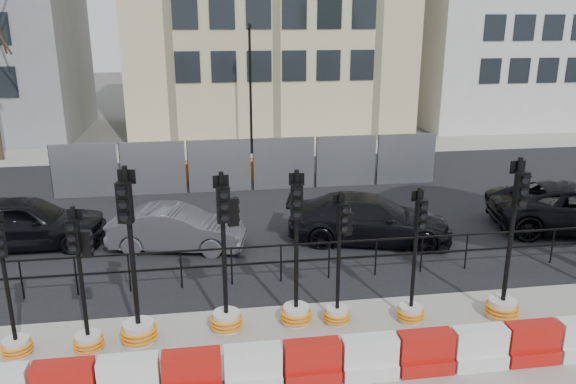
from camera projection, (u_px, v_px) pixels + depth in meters
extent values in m
plane|color=#51514C|center=(288.00, 306.00, 12.70)|extent=(120.00, 120.00, 0.00)
cube|color=black|center=(258.00, 207.00, 19.31)|extent=(40.00, 14.00, 0.03)
cube|color=gray|center=(240.00, 149.00, 27.81)|extent=(40.00, 4.00, 0.02)
cylinder|color=black|center=(22.00, 280.00, 12.83)|extent=(0.04, 0.04, 1.00)
cylinder|color=black|center=(76.00, 277.00, 13.00)|extent=(0.04, 0.04, 1.00)
cylinder|color=black|center=(129.00, 273.00, 13.17)|extent=(0.04, 0.04, 1.00)
cylinder|color=black|center=(181.00, 270.00, 13.35)|extent=(0.04, 0.04, 1.00)
cylinder|color=black|center=(232.00, 267.00, 13.52)|extent=(0.04, 0.04, 1.00)
cylinder|color=black|center=(281.00, 264.00, 13.69)|extent=(0.04, 0.04, 1.00)
cylinder|color=black|center=(329.00, 261.00, 13.86)|extent=(0.04, 0.04, 1.00)
cylinder|color=black|center=(376.00, 258.00, 14.03)|extent=(0.04, 0.04, 1.00)
cylinder|color=black|center=(422.00, 255.00, 14.20)|extent=(0.04, 0.04, 1.00)
cylinder|color=black|center=(466.00, 252.00, 14.37)|extent=(0.04, 0.04, 1.00)
cylinder|color=black|center=(510.00, 249.00, 14.55)|extent=(0.04, 0.04, 1.00)
cylinder|color=black|center=(552.00, 246.00, 14.72)|extent=(0.04, 0.04, 1.00)
cube|color=black|center=(281.00, 245.00, 13.55)|extent=(18.00, 0.04, 0.04)
cube|color=black|center=(281.00, 262.00, 13.67)|extent=(18.00, 0.04, 0.04)
cube|color=gray|center=(85.00, 171.00, 20.05)|extent=(2.30, 0.05, 2.00)
cylinder|color=black|center=(51.00, 172.00, 19.88)|extent=(0.05, 0.05, 2.00)
cube|color=gray|center=(153.00, 169.00, 20.39)|extent=(2.30, 0.05, 2.00)
cylinder|color=black|center=(121.00, 170.00, 20.23)|extent=(0.05, 0.05, 2.00)
cube|color=gray|center=(220.00, 166.00, 20.73)|extent=(2.30, 0.05, 2.00)
cylinder|color=black|center=(188.00, 167.00, 20.57)|extent=(0.05, 0.05, 2.00)
cube|color=gray|center=(284.00, 164.00, 21.08)|extent=(2.30, 0.05, 2.00)
cylinder|color=black|center=(253.00, 165.00, 20.91)|extent=(0.05, 0.05, 2.00)
cube|color=gray|center=(346.00, 161.00, 21.42)|extent=(2.30, 0.05, 2.00)
cylinder|color=black|center=(317.00, 162.00, 21.26)|extent=(0.05, 0.05, 2.00)
cube|color=gray|center=(406.00, 159.00, 21.76)|extent=(2.30, 0.05, 2.00)
cylinder|color=black|center=(378.00, 160.00, 21.60)|extent=(0.05, 0.05, 2.00)
cube|color=orange|center=(147.00, 174.00, 21.93)|extent=(1.00, 0.40, 0.80)
cube|color=orange|center=(199.00, 172.00, 22.21)|extent=(1.00, 0.40, 0.80)
cube|color=orange|center=(249.00, 170.00, 22.50)|extent=(1.00, 0.40, 0.80)
cube|color=orange|center=(298.00, 168.00, 22.79)|extent=(1.00, 0.40, 0.80)
cylinder|color=black|center=(251.00, 91.00, 26.05)|extent=(0.12, 0.12, 6.00)
cube|color=black|center=(250.00, 26.00, 24.96)|extent=(0.12, 0.50, 0.12)
cube|color=red|center=(63.00, 376.00, 9.30)|extent=(1.00, 0.35, 0.50)
cube|color=white|center=(129.00, 371.00, 9.45)|extent=(1.00, 0.35, 0.50)
cube|color=red|center=(192.00, 365.00, 9.60)|extent=(1.00, 0.35, 0.50)
cube|color=white|center=(253.00, 380.00, 9.86)|extent=(1.00, 0.50, 0.30)
cube|color=white|center=(253.00, 360.00, 9.75)|extent=(1.00, 0.35, 0.50)
cube|color=red|center=(312.00, 374.00, 10.01)|extent=(1.00, 0.50, 0.30)
cube|color=red|center=(312.00, 355.00, 9.90)|extent=(1.00, 0.35, 0.50)
cube|color=white|center=(369.00, 369.00, 10.16)|extent=(1.00, 0.50, 0.30)
cube|color=white|center=(370.00, 350.00, 10.05)|extent=(1.00, 0.35, 0.50)
cube|color=red|center=(424.00, 364.00, 10.31)|extent=(1.00, 0.50, 0.30)
cube|color=red|center=(425.00, 345.00, 10.20)|extent=(1.00, 0.35, 0.50)
cube|color=white|center=(477.00, 359.00, 10.46)|extent=(1.00, 0.50, 0.30)
cube|color=white|center=(480.00, 340.00, 10.35)|extent=(1.00, 0.35, 0.50)
cube|color=red|center=(530.00, 354.00, 10.61)|extent=(1.00, 0.50, 0.30)
cube|color=red|center=(532.00, 335.00, 10.50)|extent=(1.00, 0.35, 0.50)
cylinder|color=silver|center=(17.00, 347.00, 10.78)|extent=(0.48, 0.48, 0.36)
torus|color=orange|center=(17.00, 351.00, 10.80)|extent=(0.58, 0.58, 0.04)
torus|color=orange|center=(17.00, 347.00, 10.78)|extent=(0.58, 0.58, 0.04)
torus|color=orange|center=(16.00, 344.00, 10.76)|extent=(0.58, 0.58, 0.04)
cylinder|color=black|center=(6.00, 280.00, 10.36)|extent=(0.08, 0.08, 2.69)
cylinder|color=black|center=(1.00, 253.00, 10.02)|extent=(0.14, 0.09, 0.13)
cylinder|color=silver|center=(89.00, 342.00, 10.94)|extent=(0.49, 0.49, 0.36)
torus|color=orange|center=(89.00, 346.00, 10.96)|extent=(0.59, 0.59, 0.05)
torus|color=orange|center=(89.00, 342.00, 10.94)|extent=(0.59, 0.59, 0.05)
torus|color=orange|center=(88.00, 339.00, 10.92)|extent=(0.59, 0.59, 0.05)
cylinder|color=black|center=(81.00, 275.00, 10.51)|extent=(0.08, 0.08, 2.72)
cube|color=black|center=(74.00, 236.00, 10.16)|extent=(0.23, 0.16, 0.63)
cylinder|color=black|center=(73.00, 248.00, 10.15)|extent=(0.14, 0.07, 0.14)
cylinder|color=black|center=(72.00, 238.00, 10.09)|extent=(0.14, 0.07, 0.14)
cylinder|color=black|center=(71.00, 228.00, 10.04)|extent=(0.14, 0.07, 0.14)
cube|color=black|center=(75.00, 215.00, 10.21)|extent=(0.27, 0.07, 0.22)
cube|color=black|center=(87.00, 243.00, 10.32)|extent=(0.20, 0.14, 0.50)
cylinder|color=silver|center=(139.00, 333.00, 11.20)|extent=(0.60, 0.60, 0.44)
torus|color=orange|center=(139.00, 336.00, 11.23)|extent=(0.72, 0.72, 0.06)
torus|color=orange|center=(139.00, 333.00, 11.20)|extent=(0.72, 0.72, 0.06)
torus|color=orange|center=(139.00, 329.00, 11.18)|extent=(0.72, 0.72, 0.06)
cylinder|color=black|center=(132.00, 250.00, 10.68)|extent=(0.10, 0.10, 3.33)
cube|color=black|center=(125.00, 203.00, 10.25)|extent=(0.30, 0.21, 0.78)
cylinder|color=black|center=(124.00, 217.00, 10.24)|extent=(0.18, 0.09, 0.17)
cylinder|color=black|center=(123.00, 204.00, 10.17)|extent=(0.18, 0.09, 0.17)
cylinder|color=black|center=(122.00, 191.00, 10.10)|extent=(0.18, 0.09, 0.17)
cube|color=black|center=(127.00, 176.00, 10.31)|extent=(0.33, 0.11, 0.27)
cylinder|color=silver|center=(226.00, 321.00, 11.66)|extent=(0.56, 0.56, 0.41)
torus|color=orange|center=(227.00, 325.00, 11.68)|extent=(0.67, 0.67, 0.05)
torus|color=orange|center=(226.00, 321.00, 11.66)|extent=(0.67, 0.67, 0.05)
torus|color=orange|center=(226.00, 318.00, 11.63)|extent=(0.67, 0.67, 0.05)
cylinder|color=black|center=(224.00, 247.00, 11.17)|extent=(0.09, 0.09, 3.11)
cube|color=black|center=(223.00, 205.00, 10.78)|extent=(0.27, 0.18, 0.73)
cylinder|color=black|center=(225.00, 217.00, 10.77)|extent=(0.16, 0.07, 0.16)
cylinder|color=black|center=(224.00, 206.00, 10.70)|extent=(0.16, 0.07, 0.16)
cylinder|color=black|center=(224.00, 195.00, 10.63)|extent=(0.16, 0.07, 0.16)
cube|color=black|center=(221.00, 181.00, 10.82)|extent=(0.31, 0.08, 0.25)
cube|color=black|center=(233.00, 212.00, 11.01)|extent=(0.22, 0.16, 0.57)
cylinder|color=silver|center=(296.00, 315.00, 11.90)|extent=(0.56, 0.56, 0.41)
torus|color=orange|center=(296.00, 318.00, 11.93)|extent=(0.67, 0.67, 0.05)
torus|color=orange|center=(296.00, 315.00, 11.90)|extent=(0.67, 0.67, 0.05)
torus|color=orange|center=(296.00, 311.00, 11.88)|extent=(0.67, 0.67, 0.05)
cylinder|color=black|center=(296.00, 243.00, 11.41)|extent=(0.09, 0.09, 3.09)
cube|color=black|center=(297.00, 202.00, 11.02)|extent=(0.26, 0.18, 0.72)
cylinder|color=black|center=(297.00, 214.00, 11.01)|extent=(0.16, 0.07, 0.15)
cylinder|color=black|center=(297.00, 203.00, 10.94)|extent=(0.16, 0.07, 0.15)
cylinder|color=black|center=(297.00, 192.00, 10.88)|extent=(0.16, 0.07, 0.15)
cube|color=black|center=(297.00, 179.00, 11.08)|extent=(0.31, 0.07, 0.25)
cylinder|color=silver|center=(337.00, 315.00, 11.94)|extent=(0.48, 0.48, 0.36)
torus|color=orange|center=(337.00, 318.00, 11.96)|extent=(0.58, 0.58, 0.04)
torus|color=orange|center=(337.00, 315.00, 11.94)|extent=(0.58, 0.58, 0.04)
torus|color=orange|center=(337.00, 312.00, 11.92)|extent=(0.58, 0.58, 0.04)
cylinder|color=black|center=(339.00, 254.00, 11.52)|extent=(0.08, 0.08, 2.68)
cube|color=black|center=(343.00, 218.00, 11.19)|extent=(0.24, 0.18, 0.63)
cylinder|color=black|center=(344.00, 229.00, 11.18)|extent=(0.14, 0.08, 0.13)
cylinder|color=black|center=(344.00, 219.00, 11.13)|extent=(0.14, 0.08, 0.13)
cylinder|color=black|center=(345.00, 210.00, 11.07)|extent=(0.14, 0.08, 0.13)
cube|color=black|center=(339.00, 199.00, 11.22)|extent=(0.26, 0.10, 0.21)
cube|color=black|center=(347.00, 224.00, 11.41)|extent=(0.20, 0.16, 0.49)
cylinder|color=silver|center=(411.00, 313.00, 12.01)|extent=(0.49, 0.49, 0.36)
torus|color=orange|center=(410.00, 316.00, 12.03)|extent=(0.59, 0.59, 0.05)
torus|color=orange|center=(411.00, 313.00, 12.01)|extent=(0.59, 0.59, 0.05)
torus|color=orange|center=(411.00, 310.00, 11.99)|extent=(0.59, 0.59, 0.05)
cylinder|color=black|center=(415.00, 251.00, 11.58)|extent=(0.08, 0.08, 2.73)
cube|color=black|center=(421.00, 215.00, 11.24)|extent=(0.24, 0.17, 0.64)
cylinder|color=black|center=(422.00, 226.00, 11.23)|extent=(0.14, 0.07, 0.14)
cylinder|color=black|center=(423.00, 216.00, 11.17)|extent=(0.14, 0.07, 0.14)
cylinder|color=black|center=(424.00, 207.00, 11.11)|extent=(0.14, 0.07, 0.14)
cube|color=black|center=(418.00, 196.00, 11.28)|extent=(0.27, 0.08, 0.22)
cylinder|color=silver|center=(502.00, 309.00, 12.14)|extent=(0.59, 0.59, 0.44)
torus|color=orange|center=(501.00, 312.00, 12.17)|extent=(0.71, 0.71, 0.05)
torus|color=orange|center=(502.00, 309.00, 12.14)|extent=(0.71, 0.71, 0.05)
torus|color=orange|center=(502.00, 305.00, 12.11)|extent=(0.71, 0.71, 0.05)
cylinder|color=black|center=(511.00, 234.00, 11.62)|extent=(0.10, 0.10, 3.26)
cube|color=black|center=(521.00, 190.00, 11.21)|extent=(0.27, 0.17, 0.76)
cylinder|color=black|center=(522.00, 203.00, 11.20)|extent=(0.17, 0.07, 0.16)
cylinder|color=black|center=(524.00, 192.00, 11.13)|extent=(0.17, 0.07, 0.16)
cylinder|color=black|center=(525.00, 180.00, 11.06)|extent=(0.17, 0.07, 0.16)
cube|color=black|center=(518.00, 167.00, 11.27)|extent=(0.33, 0.06, 0.26)
imported|color=black|center=(24.00, 222.00, 15.76)|extent=(1.85, 4.43, 1.50)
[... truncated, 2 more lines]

